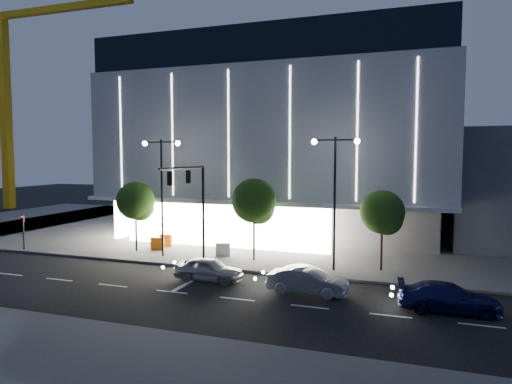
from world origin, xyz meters
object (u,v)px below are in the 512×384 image
at_px(tree_right, 383,215).
at_px(car_third, 449,297).
at_px(barrier_a, 166,240).
at_px(barrier_d, 223,250).
at_px(ped_signal_far, 23,228).
at_px(barrier_c, 157,244).
at_px(street_lamp_west, 162,180).
at_px(tower_crane, 10,68).
at_px(traffic_mast, 194,197).
at_px(street_lamp_east, 335,183).
at_px(car_lead, 209,269).
at_px(car_second, 308,281).
at_px(tree_left, 136,203).
at_px(tree_mid, 254,203).

height_order(tree_right, car_third, tree_right).
height_order(barrier_a, barrier_d, same).
xyz_separation_m(ped_signal_far, barrier_c, (10.34, 3.45, -1.24)).
relative_size(street_lamp_west, barrier_c, 8.18).
xyz_separation_m(tree_right, barrier_a, (-17.77, 2.41, -3.23)).
bearing_deg(ped_signal_far, tower_crane, 137.80).
distance_m(traffic_mast, car_third, 16.61).
height_order(ped_signal_far, barrier_c, ped_signal_far).
distance_m(street_lamp_east, barrier_a, 16.04).
relative_size(street_lamp_east, car_third, 1.84).
xyz_separation_m(car_lead, barrier_a, (-7.74, 8.11, -0.08)).
distance_m(street_lamp_west, barrier_c, 5.89).
relative_size(street_lamp_east, car_second, 1.98).
bearing_deg(tree_left, barrier_c, 35.41).
bearing_deg(ped_signal_far, traffic_mast, -4.15).
xyz_separation_m(tree_mid, car_second, (5.38, -6.35, -3.58)).
xyz_separation_m(traffic_mast, tower_crane, (-41.92, 24.66, 15.48)).
xyz_separation_m(street_lamp_east, ped_signal_far, (-25.00, -1.50, -4.07)).
bearing_deg(car_lead, car_third, -95.24).
distance_m(tree_left, barrier_d, 8.07).
xyz_separation_m(street_lamp_east, car_third, (6.70, -5.91, -5.25)).
xyz_separation_m(street_lamp_east, barrier_a, (-14.74, 3.43, -5.31)).
xyz_separation_m(tree_mid, barrier_c, (-8.69, 0.93, -3.68)).
xyz_separation_m(street_lamp_east, car_lead, (-7.00, -4.68, -5.22)).
relative_size(traffic_mast, car_third, 1.45).
bearing_deg(street_lamp_east, tree_left, 176.35).
height_order(street_lamp_east, car_second, street_lamp_east).
xyz_separation_m(barrier_a, barrier_d, (6.08, -1.99, 0.00)).
xyz_separation_m(tree_mid, barrier_d, (-2.69, 0.42, -3.68)).
bearing_deg(tree_left, car_third, -16.99).
xyz_separation_m(tower_crane, tree_right, (53.95, -20.98, -16.62)).
bearing_deg(barrier_c, tower_crane, 140.81).
xyz_separation_m(traffic_mast, car_second, (8.41, -2.67, -4.28)).
bearing_deg(barrier_c, barrier_a, 82.78).
distance_m(street_lamp_east, tree_right, 3.81).
bearing_deg(street_lamp_east, tower_crane, 156.63).
bearing_deg(traffic_mast, barrier_d, 85.26).
bearing_deg(tree_right, street_lamp_west, -176.36).
bearing_deg(tree_left, tower_crane, 149.02).
bearing_deg(tree_right, barrier_d, 177.92).
bearing_deg(barrier_a, tree_right, -9.88).
relative_size(traffic_mast, tree_right, 1.28).
xyz_separation_m(tower_crane, barrier_c, (36.26, -20.05, -19.86)).
distance_m(street_lamp_east, ped_signal_far, 25.37).
relative_size(car_third, barrier_a, 4.45).
relative_size(ped_signal_far, car_second, 0.66).
relative_size(traffic_mast, tower_crane, 0.22).
relative_size(street_lamp_west, tree_right, 1.63).
height_order(car_second, barrier_d, car_second).
distance_m(traffic_mast, car_second, 9.80).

